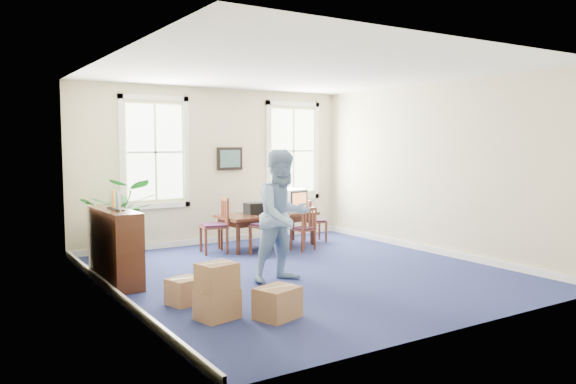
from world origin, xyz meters
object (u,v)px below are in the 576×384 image
conference_table (267,230)px  credenza (115,246)px  potted_plant (121,218)px  crt_tv (291,200)px  man (283,216)px  chair_near_left (267,225)px  cardboard_boxes (227,286)px

conference_table → credenza: (-3.39, -1.35, 0.22)m
potted_plant → conference_table: bearing=-8.9°
crt_tv → potted_plant: potted_plant is taller
conference_table → credenza: 3.66m
man → potted_plant: bearing=111.9°
chair_near_left → cardboard_boxes: (-2.26, -2.92, -0.21)m
conference_table → cardboard_boxes: size_ratio=1.61×
conference_table → chair_near_left: (-0.41, -0.68, 0.22)m
conference_table → potted_plant: size_ratio=1.36×
credenza → cardboard_boxes: size_ratio=1.14×
conference_table → chair_near_left: size_ratio=1.77×
man → potted_plant: (-1.58, 2.99, -0.26)m
man → conference_table: bearing=58.8°
conference_table → potted_plant: potted_plant is taller
crt_tv → potted_plant: 3.40m
man → credenza: bearing=145.2°
crt_tv → cardboard_boxes: size_ratio=0.44×
potted_plant → cardboard_boxes: (0.13, -4.03, -0.38)m
chair_near_left → potted_plant: bearing=-40.8°
conference_table → potted_plant: (-2.79, 0.43, 0.39)m
crt_tv → man: size_ratio=0.28×
conference_table → man: (-1.21, -2.56, 0.65)m
cardboard_boxes → crt_tv: bearing=48.3°
conference_table → credenza: bearing=-161.9°
conference_table → man: bearing=-119.1°
conference_table → crt_tv: size_ratio=3.62×
man → crt_tv: bearing=49.5°
conference_table → man: 2.90m
conference_table → chair_near_left: chair_near_left is taller
chair_near_left → potted_plant: 2.63m
crt_tv → chair_near_left: size_ratio=0.49×
conference_table → man: size_ratio=1.00×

